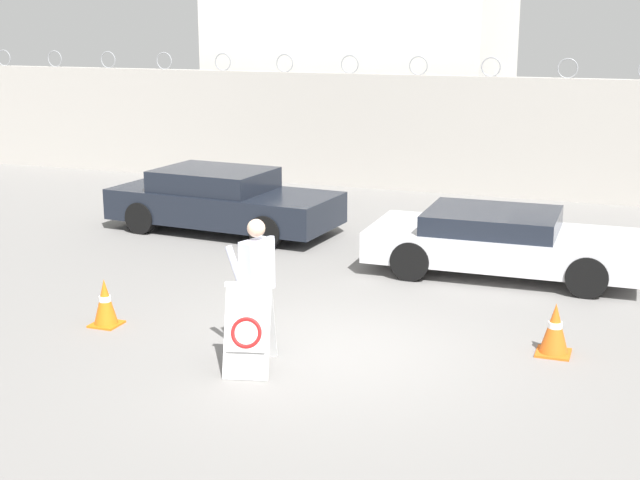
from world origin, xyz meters
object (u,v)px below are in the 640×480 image
traffic_cone_mid (105,303)px  parked_car_front_coupe (222,200)px  barricade_sign (249,327)px  security_guard (257,279)px  traffic_cone_near (555,329)px  parked_car_rear_sedan (502,241)px

traffic_cone_mid → parked_car_front_coupe: size_ratio=0.14×
barricade_sign → security_guard: (-0.13, 0.54, 0.45)m
barricade_sign → traffic_cone_near: barricade_sign is taller
traffic_cone_near → parked_car_rear_sedan: size_ratio=0.15×
traffic_cone_near → traffic_cone_mid: bearing=-170.2°
parked_car_rear_sedan → barricade_sign: bearing=-113.2°
parked_car_front_coupe → traffic_cone_mid: bearing=-75.2°
traffic_cone_mid → parked_car_rear_sedan: size_ratio=0.15×
barricade_sign → traffic_cone_near: (3.48, 1.82, -0.21)m
barricade_sign → parked_car_front_coupe: size_ratio=0.23×
security_guard → parked_car_front_coupe: size_ratio=0.37×
security_guard → traffic_cone_near: size_ratio=2.59×
barricade_sign → parked_car_rear_sedan: 5.80m
barricade_sign → traffic_cone_mid: bearing=148.7°
barricade_sign → traffic_cone_mid: barricade_sign is taller
traffic_cone_near → parked_car_front_coupe: size_ratio=0.14×
traffic_cone_mid → parked_car_front_coupe: bearing=99.8°
security_guard → parked_car_front_coupe: bearing=-131.0°
traffic_cone_near → parked_car_front_coupe: bearing=146.4°
parked_car_rear_sedan → traffic_cone_mid: bearing=-137.0°
barricade_sign → traffic_cone_mid: 2.71m
barricade_sign → parked_car_front_coupe: 7.43m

